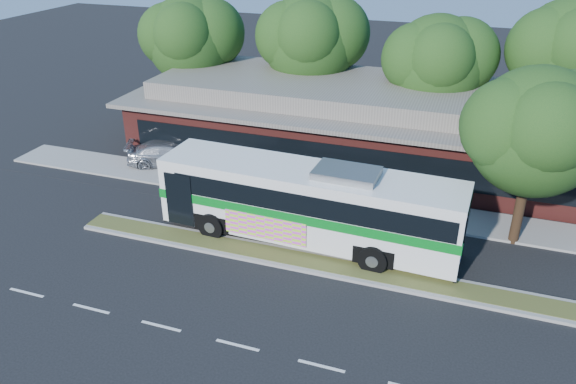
% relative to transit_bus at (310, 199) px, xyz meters
% --- Properties ---
extents(ground, '(120.00, 120.00, 0.00)m').
position_rel_transit_bus_xyz_m(ground, '(2.74, -2.40, -2.10)').
color(ground, black).
rests_on(ground, ground).
extents(median_strip, '(26.00, 1.10, 0.15)m').
position_rel_transit_bus_xyz_m(median_strip, '(2.74, -1.80, -2.03)').
color(median_strip, '#4C5323').
rests_on(median_strip, ground).
extents(sidewalk, '(44.00, 2.60, 0.12)m').
position_rel_transit_bus_xyz_m(sidewalk, '(2.74, 4.00, -2.04)').
color(sidewalk, gray).
rests_on(sidewalk, ground).
extents(parking_lot, '(14.00, 12.00, 0.01)m').
position_rel_transit_bus_xyz_m(parking_lot, '(-15.26, 7.60, -2.10)').
color(parking_lot, black).
rests_on(parking_lot, ground).
extents(plaza_building, '(33.20, 11.20, 4.45)m').
position_rel_transit_bus_xyz_m(plaza_building, '(2.74, 10.59, 0.03)').
color(plaza_building, maroon).
rests_on(plaza_building, ground).
extents(tree_bg_a, '(6.47, 5.80, 8.63)m').
position_rel_transit_bus_xyz_m(tree_bg_a, '(-11.84, 12.74, 3.77)').
color(tree_bg_a, black).
rests_on(tree_bg_a, ground).
extents(tree_bg_b, '(6.69, 6.00, 9.00)m').
position_rel_transit_bus_xyz_m(tree_bg_b, '(-3.82, 13.75, 4.04)').
color(tree_bg_b, black).
rests_on(tree_bg_b, ground).
extents(tree_bg_c, '(6.24, 5.60, 8.26)m').
position_rel_transit_bus_xyz_m(tree_bg_c, '(4.15, 12.74, 3.49)').
color(tree_bg_c, black).
rests_on(tree_bg_c, ground).
extents(transit_bus, '(13.57, 3.55, 3.78)m').
position_rel_transit_bus_xyz_m(transit_bus, '(0.00, 0.00, 0.00)').
color(transit_bus, white).
rests_on(transit_bus, ground).
extents(sedan, '(5.32, 3.72, 1.43)m').
position_rel_transit_bus_xyz_m(sedan, '(-10.16, 5.40, -1.39)').
color(sedan, '#A5A6AC').
rests_on(sedan, ground).
extents(sidewalk_tree, '(6.08, 5.45, 7.99)m').
position_rel_transit_bus_xyz_m(sidewalk_tree, '(9.14, 3.04, 3.29)').
color(sidewalk_tree, black).
rests_on(sidewalk_tree, ground).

